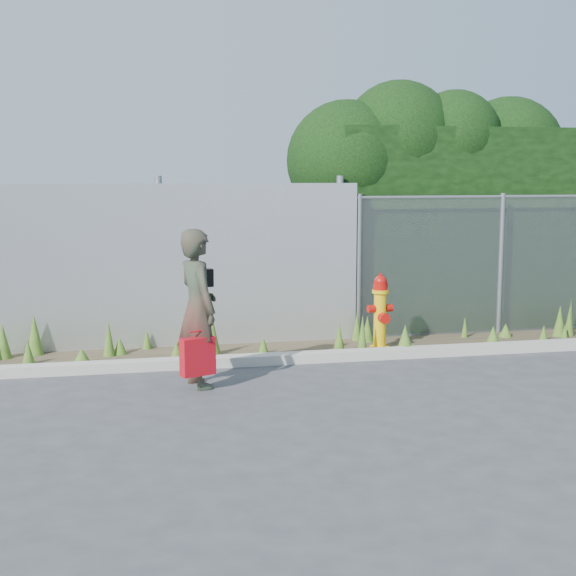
{
  "coord_description": "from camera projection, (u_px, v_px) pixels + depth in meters",
  "views": [
    {
      "loc": [
        -2.21,
        -7.7,
        2.34
      ],
      "look_at": [
        -0.3,
        1.4,
        1.0
      ],
      "focal_mm": 50.0,
      "sensor_mm": 36.0,
      "label": 1
    }
  ],
  "objects": [
    {
      "name": "ground",
      "position": [
        344.0,
        402.0,
        8.25
      ],
      "size": [
        80.0,
        80.0,
        0.0
      ],
      "primitive_type": "plane",
      "color": "#3E3E40",
      "rests_on": "ground"
    },
    {
      "name": "curb",
      "position": [
        305.0,
        357.0,
        9.98
      ],
      "size": [
        16.0,
        0.22,
        0.12
      ],
      "primitive_type": "cube",
      "color": "#AAA599",
      "rests_on": "ground"
    },
    {
      "name": "weed_strip",
      "position": [
        281.0,
        341.0,
        10.55
      ],
      "size": [
        16.0,
        1.3,
        0.54
      ],
      "color": "#443827",
      "rests_on": "ground"
    },
    {
      "name": "corrugated_fence",
      "position": [
        39.0,
        269.0,
        10.34
      ],
      "size": [
        8.5,
        0.21,
        2.3
      ],
      "color": "#B2B4BA",
      "rests_on": "ground"
    },
    {
      "name": "chainlink_fence",
      "position": [
        566.0,
        262.0,
        11.87
      ],
      "size": [
        6.5,
        0.07,
        2.05
      ],
      "color": "gray",
      "rests_on": "ground"
    },
    {
      "name": "hedge",
      "position": [
        524.0,
        193.0,
        12.67
      ],
      "size": [
        7.96,
        1.87,
        3.72
      ],
      "color": "black",
      "rests_on": "ground"
    },
    {
      "name": "fire_hydrant",
      "position": [
        380.0,
        313.0,
        10.59
      ],
      "size": [
        0.35,
        0.31,
        1.03
      ],
      "rotation": [
        0.0,
        0.0,
        0.1
      ],
      "color": "yellow",
      "rests_on": "ground"
    },
    {
      "name": "woman",
      "position": [
        198.0,
        308.0,
        8.76
      ],
      "size": [
        0.58,
        0.73,
        1.74
      ],
      "primitive_type": "imported",
      "rotation": [
        0.0,
        0.0,
        1.86
      ],
      "color": "#0D5738",
      "rests_on": "ground"
    },
    {
      "name": "red_tote_bag",
      "position": [
        198.0,
        356.0,
        8.58
      ],
      "size": [
        0.37,
        0.14,
        0.49
      ],
      "rotation": [
        0.0,
        0.0,
        0.36
      ],
      "color": "#AB0921"
    },
    {
      "name": "black_shoulder_bag",
      "position": [
        201.0,
        278.0,
        8.94
      ],
      "size": [
        0.27,
        0.11,
        0.2
      ],
      "rotation": [
        0.0,
        0.0,
        0.31
      ],
      "color": "black"
    }
  ]
}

